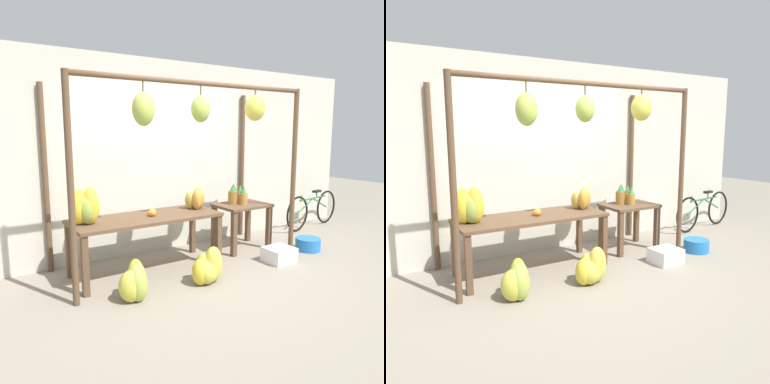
# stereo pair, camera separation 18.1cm
# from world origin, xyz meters

# --- Properties ---
(ground_plane) EXTENTS (20.00, 20.00, 0.00)m
(ground_plane) POSITION_xyz_m (0.00, 0.00, 0.00)
(ground_plane) COLOR gray
(shop_wall_back) EXTENTS (8.00, 0.08, 2.80)m
(shop_wall_back) POSITION_xyz_m (0.00, 1.43, 1.40)
(shop_wall_back) COLOR beige
(shop_wall_back) RESTS_ON ground_plane
(stall_awning) EXTENTS (3.25, 1.30, 2.36)m
(stall_awning) POSITION_xyz_m (0.02, 0.43, 1.73)
(stall_awning) COLOR brown
(stall_awning) RESTS_ON ground_plane
(display_table_main) EXTENTS (1.90, 0.74, 0.72)m
(display_table_main) POSITION_xyz_m (-0.54, 0.67, 0.63)
(display_table_main) COLOR brown
(display_table_main) RESTS_ON ground_plane
(display_table_side) EXTENTS (0.78, 0.58, 0.69)m
(display_table_side) POSITION_xyz_m (1.10, 0.75, 0.53)
(display_table_side) COLOR brown
(display_table_side) RESTS_ON ground_plane
(banana_pile_on_table) EXTENTS (0.39, 0.33, 0.43)m
(banana_pile_on_table) POSITION_xyz_m (-1.30, 0.68, 0.91)
(banana_pile_on_table) COLOR gold
(banana_pile_on_table) RESTS_ON display_table_main
(orange_pile) EXTENTS (0.12, 0.11, 0.10)m
(orange_pile) POSITION_xyz_m (-0.48, 0.64, 0.77)
(orange_pile) COLOR orange
(orange_pile) RESTS_ON display_table_main
(pineapple_cluster) EXTENTS (0.25, 0.27, 0.31)m
(pineapple_cluster) POSITION_xyz_m (1.05, 0.80, 0.82)
(pineapple_cluster) COLOR olive
(pineapple_cluster) RESTS_ON display_table_side
(banana_pile_ground_left) EXTENTS (0.35, 0.39, 0.43)m
(banana_pile_ground_left) POSITION_xyz_m (-1.03, -0.01, 0.19)
(banana_pile_ground_left) COLOR #9EB247
(banana_pile_ground_left) RESTS_ON ground_plane
(banana_pile_ground_right) EXTENTS (0.46, 0.38, 0.44)m
(banana_pile_ground_right) POSITION_xyz_m (-0.13, -0.06, 0.18)
(banana_pile_ground_right) COLOR gold
(banana_pile_ground_right) RESTS_ON ground_plane
(fruit_crate_white) EXTENTS (0.39, 0.34, 0.20)m
(fruit_crate_white) POSITION_xyz_m (1.13, -0.01, 0.10)
(fruit_crate_white) COLOR silver
(fruit_crate_white) RESTS_ON ground_plane
(blue_bucket) EXTENTS (0.37, 0.37, 0.19)m
(blue_bucket) POSITION_xyz_m (1.88, 0.12, 0.09)
(blue_bucket) COLOR blue
(blue_bucket) RESTS_ON ground_plane
(parked_bicycle) EXTENTS (1.61, 0.26, 0.69)m
(parked_bicycle) POSITION_xyz_m (3.06, 1.01, 0.34)
(parked_bicycle) COLOR black
(parked_bicycle) RESTS_ON ground_plane
(papaya_pile) EXTENTS (0.33, 0.28, 0.29)m
(papaya_pile) POSITION_xyz_m (0.25, 0.72, 0.85)
(papaya_pile) COLOR #B2993D
(papaya_pile) RESTS_ON display_table_main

